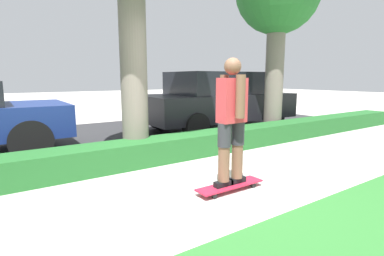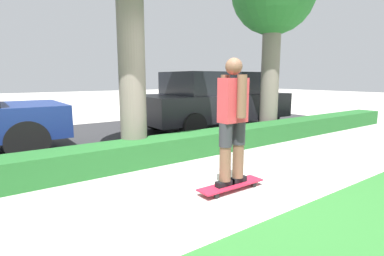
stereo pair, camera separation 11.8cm
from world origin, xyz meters
The scene contains 6 objects.
ground_plane centered at (0.00, 0.00, 0.00)m, with size 60.00×60.00×0.00m, color #BCB7AD.
street_asphalt centered at (0.00, 4.20, 0.00)m, with size 15.62×5.00×0.01m.
hedge_row centered at (0.00, 1.60, 0.20)m, with size 15.62×0.60×0.41m.
skateboard centered at (0.12, -0.16, 0.07)m, with size 0.96×0.24×0.08m.
skater_person centered at (0.12, -0.16, 0.94)m, with size 0.49×0.41×1.60m.
parked_car_middle centered at (2.92, 3.61, 0.82)m, with size 4.39×2.10×1.60m.
Camera 1 is at (-2.36, -2.93, 1.44)m, focal length 28.00 mm.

